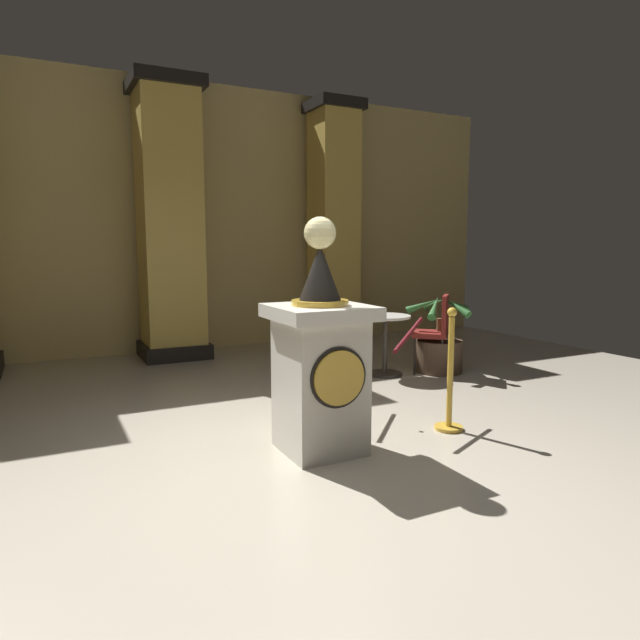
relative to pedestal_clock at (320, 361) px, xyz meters
name	(u,v)px	position (x,y,z in m)	size (l,w,h in m)	color
ground_plane	(303,461)	(-0.21, -0.13, -0.69)	(11.31, 11.31, 0.00)	#B2A893
back_wall	(161,218)	(-0.21, 4.67, 1.25)	(11.31, 0.16, 3.89)	tan
pedestal_clock	(320,361)	(0.00, 0.00, 0.00)	(0.70, 0.70, 1.76)	beige
stanchion_near	(450,387)	(1.19, -0.06, -0.33)	(0.24, 0.24, 1.04)	gold
stanchion_far	(297,370)	(0.32, 1.11, -0.33)	(0.24, 0.24, 1.04)	gold
velvet_rope	(369,332)	(0.75, 0.52, 0.10)	(1.05, 1.06, 0.22)	#591419
column_right	(334,226)	(2.33, 4.12, 1.16)	(0.75, 0.75, 3.73)	black
column_centre_rear	(170,223)	(-0.21, 4.12, 1.16)	(0.93, 0.93, 3.73)	black
potted_palm_right	(439,349)	(2.50, 1.70, -0.40)	(0.78, 0.81, 0.99)	#4C3828
cafe_table	(385,337)	(1.81, 1.86, -0.23)	(0.59, 0.59, 0.73)	#332D28
cafe_chair_red	(437,327)	(2.42, 1.65, -0.12)	(0.57, 0.57, 0.96)	black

